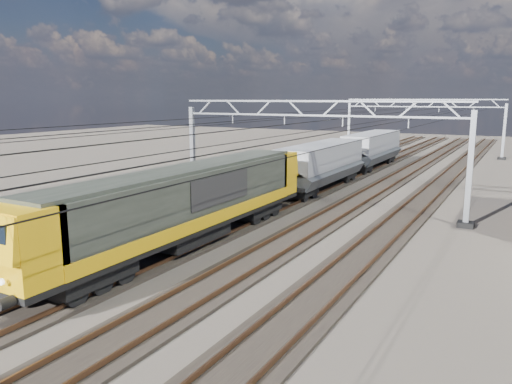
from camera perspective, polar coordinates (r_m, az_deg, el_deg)
The scene contains 11 objects.
ground at distance 29.60m, azimuth 3.32°, elevation -3.49°, with size 160.00×160.00×0.00m, color black.
track_outer_west at distance 32.55m, azimuth -6.26°, elevation -2.10°, with size 2.60×140.00×0.30m.
track_loco at distance 30.47m, azimuth -0.08°, elevation -2.92°, with size 2.60×140.00×0.30m.
track_inner_east at distance 28.81m, azimuth 6.92°, elevation -3.80°, with size 2.60×140.00×0.30m.
track_outer_east at distance 27.63m, azimuth 14.65°, elevation -4.71°, with size 2.60×140.00×0.30m.
catenary_gantry_mid at distance 32.53m, azimuth 6.44°, elevation 4.74°, with size 19.90×0.90×7.11m.
catenary_gantry_far at distance 67.15m, azimuth 18.38°, elevation 7.32°, with size 19.90×0.90×7.11m.
overhead_wires at distance 36.12m, azimuth 8.96°, elevation 8.20°, with size 12.03×140.00×0.53m.
locomotive at distance 24.35m, azimuth -7.91°, elevation -1.07°, with size 2.76×21.10×3.62m.
hopper_wagon_lead at distance 39.77m, azimuth 7.50°, elevation 3.37°, with size 3.38×13.00×3.25m.
hopper_wagon_mid at distance 53.17m, azimuth 13.13°, elevation 5.02°, with size 3.38×13.00×3.25m.
Camera 1 is at (12.32, -25.92, 7.26)m, focal length 35.00 mm.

